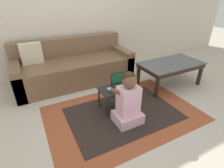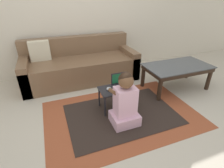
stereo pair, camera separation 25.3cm
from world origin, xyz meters
The scene contains 9 objects.
ground_plane centered at (0.00, 0.00, 0.00)m, with size 16.00×16.00×0.00m, color beige.
wall_back centered at (0.00, 1.73, 1.25)m, with size 9.00×0.06×2.50m.
area_rug centered at (0.12, -0.13, 0.00)m, with size 2.15×1.45×0.01m.
couch centered at (-0.17, 1.26, 0.29)m, with size 2.16×0.87×0.81m.
coffee_table centered at (1.36, 0.26, 0.38)m, with size 1.15×0.64×0.45m.
laptop_desk centered at (0.12, 0.05, 0.29)m, with size 0.52×0.32×0.34m.
laptop centered at (0.18, 0.08, 0.37)m, with size 0.23×0.19×0.20m.
computer_mouse centered at (0.00, 0.05, 0.36)m, with size 0.07×0.10×0.03m.
person_seated centered at (0.08, -0.31, 0.33)m, with size 0.35×0.38×0.75m.
Camera 1 is at (-0.97, -1.89, 1.58)m, focal length 28.00 mm.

